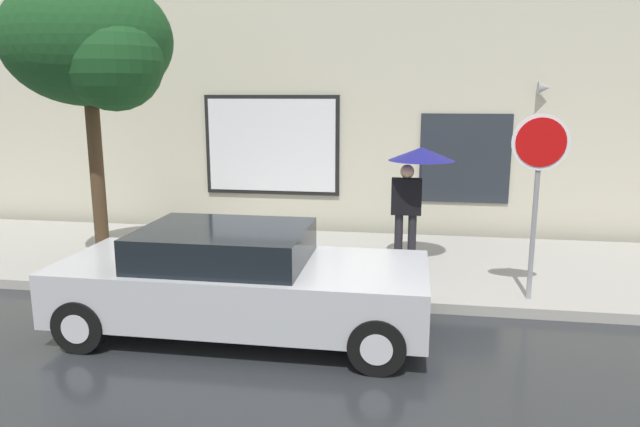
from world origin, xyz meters
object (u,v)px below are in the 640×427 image
at_px(parked_car, 240,281).
at_px(fire_hydrant, 291,253).
at_px(stop_sign, 538,170).
at_px(pedestrian_with_umbrella, 417,170).
at_px(street_tree, 92,46).

bearing_deg(parked_car, fire_hydrant, 82.91).
bearing_deg(stop_sign, pedestrian_with_umbrella, 137.27).
distance_m(parked_car, pedestrian_with_umbrella, 3.79).
distance_m(pedestrian_with_umbrella, stop_sign, 2.20).
distance_m(fire_hydrant, pedestrian_with_umbrella, 2.48).
bearing_deg(fire_hydrant, parked_car, -97.09).
xyz_separation_m(fire_hydrant, stop_sign, (3.54, -0.56, 1.47)).
height_order(fire_hydrant, street_tree, street_tree).
bearing_deg(parked_car, pedestrian_with_umbrella, 53.15).
distance_m(parked_car, street_tree, 4.44).
relative_size(parked_car, stop_sign, 1.77).
height_order(parked_car, street_tree, street_tree).
bearing_deg(street_tree, fire_hydrant, 4.72).
bearing_deg(street_tree, pedestrian_with_umbrella, 13.32).
relative_size(street_tree, stop_sign, 1.79).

